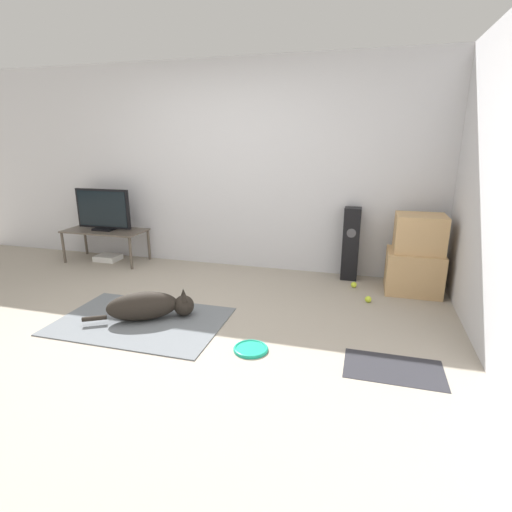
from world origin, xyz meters
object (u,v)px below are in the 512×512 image
cardboard_box_upper (420,233)px  tv_stand (105,233)px  tv (103,210)px  frisbee (251,349)px  game_console (108,258)px  tennis_ball_by_boxes (368,299)px  floor_speaker (351,244)px  tennis_ball_near_speaker (354,285)px  dog (149,306)px  cardboard_box_lower (413,272)px

cardboard_box_upper → tv_stand: cardboard_box_upper is taller
cardboard_box_upper → tv: 3.95m
frisbee → game_console: bearing=144.9°
tennis_ball_by_boxes → tv_stand: bearing=171.2°
floor_speaker → game_console: size_ratio=2.72×
floor_speaker → game_console: (-3.26, -0.14, -0.39)m
floor_speaker → tennis_ball_near_speaker: 0.51m
floor_speaker → tv_stand: size_ratio=0.79×
dog → cardboard_box_upper: (2.43, 1.45, 0.52)m
frisbee → tv: size_ratio=0.35×
tv_stand → tennis_ball_near_speaker: (3.31, -0.14, -0.36)m
cardboard_box_lower → cardboard_box_upper: bearing=37.2°
tv_stand → tennis_ball_by_boxes: (3.47, -0.54, -0.36)m
dog → tv: tv is taller
floor_speaker → frisbee: bearing=-108.5°
tennis_ball_near_speaker → game_console: 3.34m
cardboard_box_lower → tv: size_ratio=0.74×
tv_stand → floor_speaker: bearing=2.9°
cardboard_box_lower → frisbee: bearing=-128.2°
tennis_ball_by_boxes → game_console: game_console is taller
game_console → cardboard_box_lower: bearing=-1.6°
tennis_ball_by_boxes → tennis_ball_near_speaker: (-0.16, 0.40, 0.00)m
tennis_ball_by_boxes → tennis_ball_near_speaker: bearing=112.0°
frisbee → tennis_ball_by_boxes: bearing=54.7°
floor_speaker → tennis_ball_near_speaker: floor_speaker is taller
tv_stand → cardboard_box_lower: bearing=-1.2°
cardboard_box_upper → tennis_ball_near_speaker: (-0.64, -0.07, -0.62)m
floor_speaker → tv_stand: (-3.24, -0.16, -0.04)m
floor_speaker → tennis_ball_by_boxes: size_ratio=13.06×
frisbee → cardboard_box_upper: (1.37, 1.73, 0.64)m
floor_speaker → game_console: 3.29m
dog → frisbee: 1.10m
dog → game_console: bearing=134.9°
game_console → tv: bearing=-49.6°
tv → tennis_ball_near_speaker: size_ratio=11.92×
tennis_ball_near_speaker → tv: bearing=177.5°
game_console → dog: bearing=-45.1°
frisbee → cardboard_box_upper: size_ratio=0.55×
cardboard_box_lower → tv: (-3.93, 0.09, 0.48)m
tennis_ball_near_speaker → floor_speaker: bearing=103.5°
tv_stand → tennis_ball_by_boxes: bearing=-8.8°
tennis_ball_by_boxes → cardboard_box_lower: bearing=44.7°
cardboard_box_upper → game_console: 4.02m
tennis_ball_by_boxes → tennis_ball_near_speaker: 0.43m
tv_stand → tennis_ball_near_speaker: tv_stand is taller
dog → cardboard_box_upper: cardboard_box_upper is taller
cardboard_box_lower → tv_stand: cardboard_box_lower is taller
cardboard_box_lower → floor_speaker: 0.76m
tennis_ball_near_speaker → game_console: size_ratio=0.21×
cardboard_box_lower → game_console: 3.96m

